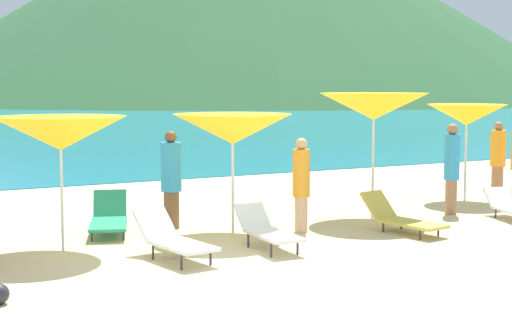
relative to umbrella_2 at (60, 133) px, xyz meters
The scene contains 14 objects.
ground_plane 8.28m from the umbrella_2, 78.61° to the left, with size 50.00×100.00×0.30m, color beige.
umbrella_2 is the anchor object (origin of this frame).
umbrella_3 2.95m from the umbrella_2, ahead, with size 2.13×2.13×2.06m.
umbrella_4 6.01m from the umbrella_2, ahead, with size 2.13×2.13×2.40m.
umbrella_5 9.25m from the umbrella_2, ahead, with size 1.75×1.75×2.12m.
lounge_chair_3 2.13m from the umbrella_2, 43.86° to the left, with size 1.08×1.65×0.68m.
lounge_chair_6 2.40m from the umbrella_2, 46.84° to the right, with size 0.80×1.65×0.67m.
lounge_chair_7 5.91m from the umbrella_2, 12.90° to the right, with size 0.80×1.67×0.65m.
lounge_chair_8 3.51m from the umbrella_2, 25.12° to the right, with size 0.57×1.53×0.63m.
beachgoer_0 4.16m from the umbrella_2, ahead, with size 0.30×0.30×1.65m.
beachgoer_1 2.55m from the umbrella_2, 23.65° to the left, with size 0.37×0.37×1.75m.
beachgoer_3 10.75m from the umbrella_2, ahead, with size 0.36×0.36×1.69m.
beachgoer_4 7.68m from the umbrella_2, ahead, with size 0.30×0.30×1.79m.
cruise_ship 160.15m from the umbrella_2, 73.67° to the left, with size 52.20×20.85×17.95m.
Camera 1 is at (-4.54, -9.69, 2.58)m, focal length 54.55 mm.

